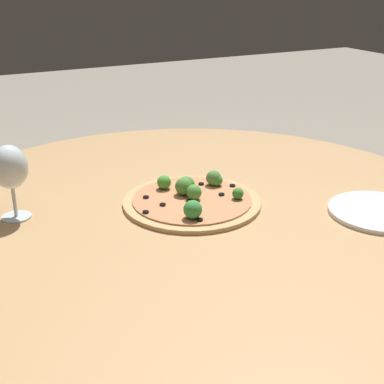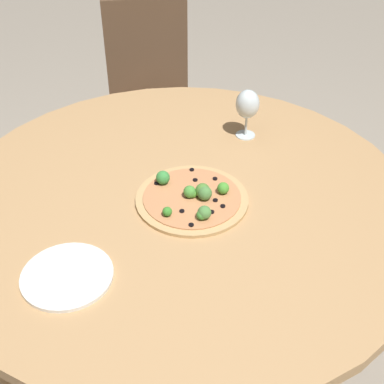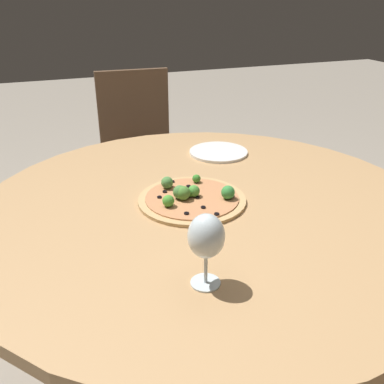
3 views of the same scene
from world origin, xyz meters
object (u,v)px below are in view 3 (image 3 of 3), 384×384
chair_2 (140,155)px  wine_glass (206,238)px  plate_near (218,152)px  pizza (191,197)px

chair_2 → wine_glass: bearing=-95.1°
chair_2 → wine_glass: 1.49m
wine_glass → plate_near: (-0.72, 0.35, -0.11)m
pizza → plate_near: 0.42m
chair_2 → plate_near: size_ratio=4.09×
wine_glass → plate_near: wine_glass is taller
plate_near → wine_glass: bearing=-25.9°
wine_glass → plate_near: size_ratio=0.75×
chair_2 → pizza: (1.05, -0.10, 0.25)m
pizza → plate_near: (-0.34, 0.24, -0.01)m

